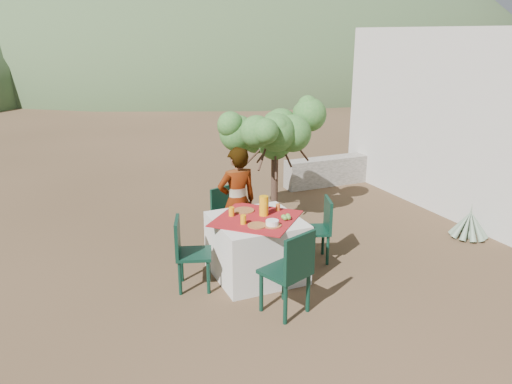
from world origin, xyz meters
The scene contains 25 objects.
ground centered at (0.00, 0.00, 0.00)m, with size 160.00×160.00×0.00m, color #3B2C1B.
table centered at (0.34, 0.39, 0.38)m, with size 1.30×1.30×0.76m.
chair_far centered at (0.33, 1.46, 0.46)m, with size 0.49×0.49×0.83m.
chair_near centered at (0.30, -0.60, 0.53)m, with size 0.57×0.57×0.96m.
chair_left centered at (-0.54, 0.41, 0.49)m, with size 0.51×0.51×0.88m.
chair_right centered at (1.28, 0.46, 0.48)m, with size 0.51×0.51×0.86m.
person centered at (0.36, 1.09, 0.75)m, with size 0.55×0.36×1.50m, color #8C6651.
shrub_tree centered at (1.40, 2.04, 1.36)m, with size 1.47×1.44×1.72m.
agave centered at (3.71, 0.24, 0.20)m, with size 0.56×0.56×0.59m.
guesthouse centered at (5.60, 1.80, 1.50)m, with size 3.20×4.20×3.00m, color beige.
stone_wall centered at (3.60, 3.40, 0.28)m, with size 2.60×0.35×0.55m, color gray.
hill_near_right centered at (12.00, 36.00, 0.00)m, with size 48.00×48.00×20.00m, color #334929.
hill_far_center centered at (-4.00, 52.00, 0.00)m, with size 60.00×60.00×24.00m, color slate.
hill_far_right centered at (28.00, 46.00, 0.00)m, with size 36.00×36.00×14.00m, color slate.
plate_far centered at (0.29, 0.68, 0.77)m, with size 0.26×0.26×0.01m, color brown.
plate_near centered at (0.24, 0.15, 0.77)m, with size 0.23×0.23×0.01m, color brown.
glass_far centered at (0.09, 0.58, 0.82)m, with size 0.07×0.07×0.11m, color orange.
glass_near centered at (0.12, 0.27, 0.82)m, with size 0.07×0.07×0.11m, color orange.
juice_pitcher centered at (0.46, 0.44, 0.89)m, with size 0.11×0.11×0.25m, color orange.
bowl_plate centered at (0.40, 0.08, 0.77)m, with size 0.22×0.22×0.01m, color brown.
white_bowl centered at (0.40, 0.08, 0.80)m, with size 0.15×0.15×0.06m, color white.
jar_left centered at (0.69, 0.53, 0.81)m, with size 0.06×0.06×0.09m, color #C86B23.
jar_right centered at (0.60, 0.66, 0.81)m, with size 0.06×0.06×0.09m, color #C86B23.
napkin_holder centered at (0.51, 0.51, 0.81)m, with size 0.08×0.04×0.10m, color white.
fruit_cluster centered at (0.65, 0.20, 0.79)m, with size 0.12×0.12×0.06m.
Camera 1 is at (-1.93, -4.81, 2.92)m, focal length 35.00 mm.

